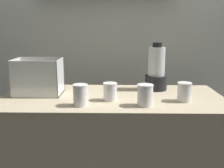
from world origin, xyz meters
name	(u,v)px	position (x,y,z in m)	size (l,w,h in m)	color
counter	(112,161)	(0.00, 0.00, 0.45)	(1.40, 0.64, 0.90)	tan
back_wall_unit	(113,33)	(0.00, 0.77, 1.26)	(2.60, 0.24, 2.50)	silver
carrot_display_bin	(38,83)	(-0.48, 0.05, 0.97)	(0.30, 0.21, 0.23)	white
blender_pitcher	(156,71)	(0.30, 0.19, 1.03)	(0.15, 0.15, 0.32)	black
juice_cup_mango_far_left	(81,97)	(-0.17, -0.20, 0.95)	(0.08, 0.08, 0.12)	white
juice_cup_pomegranate_left	(110,92)	(-0.01, -0.09, 0.95)	(0.08, 0.08, 0.11)	white
juice_cup_mango_middle	(145,97)	(0.19, -0.19, 0.95)	(0.09, 0.09, 0.12)	white
juice_cup_carrot_right	(184,93)	(0.43, -0.10, 0.95)	(0.08, 0.08, 0.11)	white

